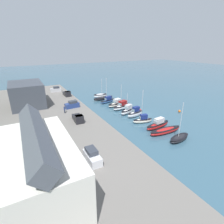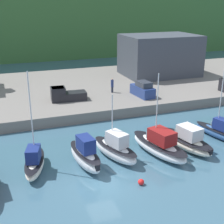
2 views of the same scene
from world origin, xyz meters
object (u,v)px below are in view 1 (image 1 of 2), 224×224
at_px(moored_boat_8, 108,100).
at_px(moored_boat_9, 103,98).
at_px(moored_boat_1, 165,131).
at_px(parked_car_2, 92,156).
at_px(moored_boat_6, 122,106).
at_px(moored_boat_0, 179,138).
at_px(moored_boat_10, 100,96).
at_px(moored_boat_2, 158,125).
at_px(moored_boat_7, 117,104).
at_px(moored_boat_4, 135,113).
at_px(moored_boat_5, 128,110).
at_px(mooring_buoy_0, 140,110).
at_px(moored_boat_3, 143,120).
at_px(pickup_truck_1, 67,94).
at_px(pickup_truck_0, 78,118).
at_px(person_on_quay, 65,109).
at_px(mooring_buoy_1, 179,111).
at_px(parked_car_0, 56,90).
at_px(parked_car_1, 72,105).

relative_size(moored_boat_8, moored_boat_9, 1.07).
height_order(moored_boat_1, parked_car_2, parked_car_2).
bearing_deg(moored_boat_9, moored_boat_6, 179.66).
xyz_separation_m(moored_boat_0, moored_boat_10, (37.47, 1.00, 0.24)).
distance_m(moored_boat_2, moored_boat_6, 15.83).
distance_m(moored_boat_7, parked_car_2, 31.66).
distance_m(moored_boat_4, moored_boat_5, 3.08).
bearing_deg(mooring_buoy_0, moored_boat_3, 146.70).
xyz_separation_m(moored_boat_3, moored_boat_6, (11.66, -0.92, 0.11)).
bearing_deg(moored_boat_8, pickup_truck_1, 31.85).
xyz_separation_m(moored_boat_1, moored_boat_2, (2.95, -0.45, 0.27)).
bearing_deg(mooring_buoy_0, moored_boat_10, 15.03).
bearing_deg(pickup_truck_0, moored_boat_8, -133.98).
bearing_deg(moored_boat_10, moored_boat_0, -171.75).
relative_size(moored_boat_1, person_on_quay, 3.96).
xyz_separation_m(moored_boat_3, moored_boat_7, (14.89, -0.69, 0.02)).
xyz_separation_m(pickup_truck_1, mooring_buoy_1, (-29.73, -26.11, -1.77)).
bearing_deg(person_on_quay, moored_boat_10, -52.04).
xyz_separation_m(moored_boat_8, parked_car_2, (-30.13, 18.18, 1.42)).
relative_size(moored_boat_0, moored_boat_8, 0.98).
relative_size(moored_boat_1, mooring_buoy_0, 16.76).
bearing_deg(person_on_quay, pickup_truck_0, -168.27).
distance_m(moored_boat_4, pickup_truck_0, 16.11).
relative_size(moored_boat_9, parked_car_2, 1.94).
bearing_deg(mooring_buoy_0, moored_boat_6, 47.52).
bearing_deg(moored_boat_3, moored_boat_9, 15.09).
bearing_deg(moored_boat_8, moored_boat_4, 168.76).
bearing_deg(pickup_truck_0, pickup_truck_1, -94.83).
relative_size(moored_boat_6, pickup_truck_0, 1.64).
bearing_deg(parked_car_2, moored_boat_2, -162.73).
xyz_separation_m(moored_boat_4, parked_car_0, (34.51, 14.65, 1.13)).
bearing_deg(moored_boat_1, parked_car_0, 20.03).
height_order(moored_boat_6, pickup_truck_1, moored_boat_6).
bearing_deg(moored_boat_2, moored_boat_0, 171.59).
bearing_deg(moored_boat_3, mooring_buoy_0, -18.04).
relative_size(pickup_truck_0, person_on_quay, 2.26).
bearing_deg(moored_boat_4, moored_boat_1, 172.31).
height_order(moored_boat_0, parked_car_1, moored_boat_0).
relative_size(moored_boat_0, moored_boat_7, 1.23).
bearing_deg(moored_boat_9, moored_boat_1, 177.24).
bearing_deg(pickup_truck_1, moored_boat_4, 114.13).
xyz_separation_m(moored_boat_3, mooring_buoy_0, (7.81, -5.13, -0.62)).
bearing_deg(moored_boat_0, pickup_truck_1, 7.45).
relative_size(moored_boat_1, parked_car_2, 2.01).
distance_m(moored_boat_10, person_on_quay, 21.50).
relative_size(moored_boat_7, moored_boat_9, 0.85).
bearing_deg(pickup_truck_1, person_on_quay, 72.26).
bearing_deg(moored_boat_0, moored_boat_6, -8.94).
bearing_deg(mooring_buoy_1, pickup_truck_1, 41.29).
distance_m(moored_boat_8, parked_car_1, 13.91).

